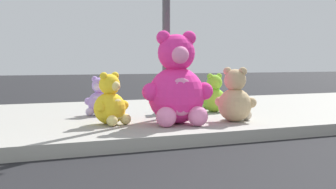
{
  "coord_description": "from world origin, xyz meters",
  "views": [
    {
      "loc": [
        -1.46,
        -1.4,
        0.96
      ],
      "look_at": [
        0.68,
        3.6,
        0.55
      ],
      "focal_mm": 47.84,
      "sensor_mm": 36.0,
      "label": 1
    }
  ],
  "objects_px": {
    "plush_lime": "(214,96)",
    "plush_lavender": "(99,100)",
    "plush_pink_large": "(177,87)",
    "plush_tan": "(235,100)",
    "plush_yellow": "(111,104)",
    "plush_teal": "(174,95)"
  },
  "relations": [
    {
      "from": "plush_teal",
      "to": "plush_pink_large",
      "type": "bearing_deg",
      "value": -112.13
    },
    {
      "from": "plush_yellow",
      "to": "plush_lime",
      "type": "xyz_separation_m",
      "value": [
        1.9,
        0.73,
        -0.02
      ]
    },
    {
      "from": "plush_yellow",
      "to": "plush_lavender",
      "type": "height_order",
      "value": "plush_yellow"
    },
    {
      "from": "plush_lime",
      "to": "plush_lavender",
      "type": "relative_size",
      "value": 1.05
    },
    {
      "from": "plush_yellow",
      "to": "plush_tan",
      "type": "relative_size",
      "value": 0.92
    },
    {
      "from": "plush_teal",
      "to": "plush_tan",
      "type": "relative_size",
      "value": 0.95
    },
    {
      "from": "plush_pink_large",
      "to": "plush_lime",
      "type": "distance_m",
      "value": 1.51
    },
    {
      "from": "plush_pink_large",
      "to": "plush_tan",
      "type": "bearing_deg",
      "value": -7.46
    },
    {
      "from": "plush_teal",
      "to": "plush_lime",
      "type": "distance_m",
      "value": 0.64
    },
    {
      "from": "plush_tan",
      "to": "plush_teal",
      "type": "bearing_deg",
      "value": 103.45
    },
    {
      "from": "plush_teal",
      "to": "plush_tan",
      "type": "distance_m",
      "value": 1.35
    },
    {
      "from": "plush_lavender",
      "to": "plush_yellow",
      "type": "bearing_deg",
      "value": -96.4
    },
    {
      "from": "plush_pink_large",
      "to": "plush_teal",
      "type": "height_order",
      "value": "plush_pink_large"
    },
    {
      "from": "plush_yellow",
      "to": "plush_tan",
      "type": "height_order",
      "value": "plush_tan"
    },
    {
      "from": "plush_pink_large",
      "to": "plush_yellow",
      "type": "height_order",
      "value": "plush_pink_large"
    },
    {
      "from": "plush_yellow",
      "to": "plush_tan",
      "type": "bearing_deg",
      "value": -13.43
    },
    {
      "from": "plush_pink_large",
      "to": "plush_tan",
      "type": "relative_size",
      "value": 1.64
    },
    {
      "from": "plush_lime",
      "to": "plush_lavender",
      "type": "height_order",
      "value": "plush_lime"
    },
    {
      "from": "plush_pink_large",
      "to": "plush_tan",
      "type": "xyz_separation_m",
      "value": [
        0.81,
        -0.11,
        -0.19
      ]
    },
    {
      "from": "plush_teal",
      "to": "plush_yellow",
      "type": "relative_size",
      "value": 1.03
    },
    {
      "from": "plush_tan",
      "to": "plush_lime",
      "type": "height_order",
      "value": "plush_tan"
    },
    {
      "from": "plush_teal",
      "to": "plush_lavender",
      "type": "relative_size",
      "value": 1.18
    }
  ]
}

